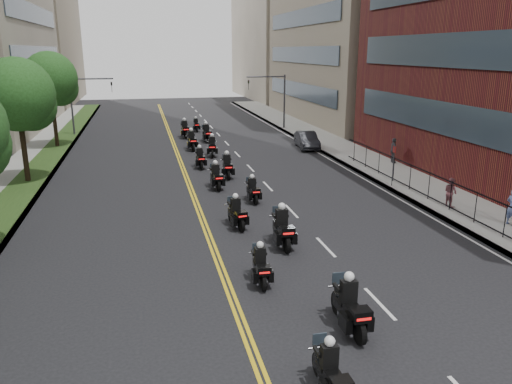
% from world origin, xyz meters
% --- Properties ---
extents(sidewalk_right, '(4.00, 90.00, 0.15)m').
position_xyz_m(sidewalk_right, '(12.00, 25.00, 0.07)').
color(sidewalk_right, gray).
rests_on(sidewalk_right, ground).
extents(sidewalk_left, '(4.00, 90.00, 0.15)m').
position_xyz_m(sidewalk_left, '(-12.00, 25.00, 0.07)').
color(sidewalk_left, gray).
rests_on(sidewalk_left, ground).
extents(grass_strip, '(2.00, 90.00, 0.04)m').
position_xyz_m(grass_strip, '(-11.20, 25.00, 0.17)').
color(grass_strip, '#203B15').
rests_on(grass_strip, sidewalk_left).
extents(building_right_far, '(15.00, 28.00, 26.00)m').
position_xyz_m(building_right_far, '(21.50, 78.00, 13.00)').
color(building_right_far, gray).
rests_on(building_right_far, ground).
extents(building_left_far, '(16.00, 28.00, 26.00)m').
position_xyz_m(building_left_far, '(-22.00, 78.00, 13.00)').
color(building_left_far, gray).
rests_on(building_left_far, ground).
extents(iron_fence, '(0.05, 28.00, 1.50)m').
position_xyz_m(iron_fence, '(11.00, 12.00, 0.90)').
color(iron_fence, black).
rests_on(iron_fence, sidewalk_right).
extents(traffic_signal_right, '(4.09, 0.20, 5.60)m').
position_xyz_m(traffic_signal_right, '(9.54, 42.00, 3.70)').
color(traffic_signal_right, '#3F3F44').
rests_on(traffic_signal_right, ground).
extents(traffic_signal_left, '(4.09, 0.20, 5.60)m').
position_xyz_m(traffic_signal_left, '(-9.54, 42.00, 3.70)').
color(traffic_signal_left, '#3F3F44').
rests_on(traffic_signal_left, ground).
extents(motorcycle_0, '(0.48, 2.09, 1.54)m').
position_xyz_m(motorcycle_0, '(-0.04, 1.09, 0.61)').
color(motorcycle_0, black).
rests_on(motorcycle_0, ground).
extents(motorcycle_1, '(0.56, 2.44, 1.80)m').
position_xyz_m(motorcycle_1, '(1.58, 3.76, 0.71)').
color(motorcycle_1, black).
rests_on(motorcycle_1, ground).
extents(motorcycle_2, '(0.53, 2.06, 1.52)m').
position_xyz_m(motorcycle_2, '(-0.25, 7.39, 0.60)').
color(motorcycle_2, black).
rests_on(motorcycle_2, ground).
extents(motorcycle_3, '(0.59, 2.53, 1.87)m').
position_xyz_m(motorcycle_3, '(1.45, 10.56, 0.74)').
color(motorcycle_3, black).
rests_on(motorcycle_3, ground).
extents(motorcycle_4, '(0.66, 2.18, 1.61)m').
position_xyz_m(motorcycle_4, '(-0.00, 13.30, 0.64)').
color(motorcycle_4, black).
rests_on(motorcycle_4, ground).
extents(motorcycle_5, '(0.48, 2.06, 1.52)m').
position_xyz_m(motorcycle_5, '(1.62, 17.13, 0.60)').
color(motorcycle_5, black).
rests_on(motorcycle_5, ground).
extents(motorcycle_6, '(0.57, 2.31, 1.70)m').
position_xyz_m(motorcycle_6, '(0.07, 20.26, 0.67)').
color(motorcycle_6, black).
rests_on(motorcycle_6, ground).
extents(motorcycle_7, '(0.60, 2.38, 1.75)m').
position_xyz_m(motorcycle_7, '(1.16, 22.76, 0.69)').
color(motorcycle_7, black).
rests_on(motorcycle_7, ground).
extents(motorcycle_8, '(0.51, 2.21, 1.63)m').
position_xyz_m(motorcycle_8, '(-0.24, 25.91, 0.64)').
color(motorcycle_8, black).
rests_on(motorcycle_8, ground).
extents(motorcycle_9, '(0.73, 2.41, 1.78)m').
position_xyz_m(motorcycle_9, '(1.16, 29.72, 0.70)').
color(motorcycle_9, black).
rests_on(motorcycle_9, ground).
extents(motorcycle_10, '(0.60, 2.48, 1.83)m').
position_xyz_m(motorcycle_10, '(-0.15, 32.60, 0.72)').
color(motorcycle_10, black).
rests_on(motorcycle_10, ground).
extents(motorcycle_11, '(0.65, 2.48, 1.83)m').
position_xyz_m(motorcycle_11, '(1.55, 36.12, 0.72)').
color(motorcycle_11, black).
rests_on(motorcycle_11, ground).
extents(motorcycle_12, '(0.60, 2.54, 1.88)m').
position_xyz_m(motorcycle_12, '(-0.17, 38.75, 0.74)').
color(motorcycle_12, black).
rests_on(motorcycle_12, ground).
extents(motorcycle_13, '(0.48, 2.07, 1.53)m').
position_xyz_m(motorcycle_13, '(1.29, 42.36, 0.60)').
color(motorcycle_13, black).
rests_on(motorcycle_13, ground).
extents(parked_sedan, '(1.94, 4.38, 1.40)m').
position_xyz_m(parked_sedan, '(9.40, 31.14, 0.70)').
color(parked_sedan, black).
rests_on(parked_sedan, ground).
extents(pedestrian_b, '(0.68, 0.82, 1.53)m').
position_xyz_m(pedestrian_b, '(11.36, 13.54, 0.91)').
color(pedestrian_b, brown).
rests_on(pedestrian_b, sidewalk_right).
extents(pedestrian_c, '(0.68, 1.13, 1.80)m').
position_xyz_m(pedestrian_c, '(13.50, 23.80, 1.05)').
color(pedestrian_c, '#3D3E44').
rests_on(pedestrian_c, sidewalk_right).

